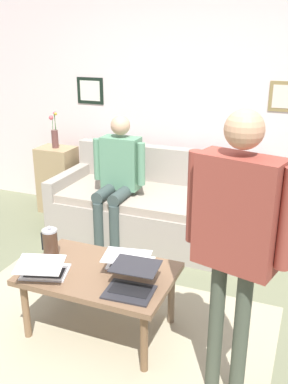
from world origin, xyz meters
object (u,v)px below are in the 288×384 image
Objects in this scene: laptop_left at (44,269)px; flower_vase at (55,135)px; laptop_right at (129,261)px; coffee_table at (99,278)px; person_standing at (236,227)px; couch at (156,210)px; laptop_center at (132,283)px; french_press at (50,243)px; side_shelf at (58,180)px; person_seated at (118,173)px.

flower_vase reaches higher than laptop_left.
coffee_table is at bearing 37.73° from laptop_right.
person_standing reaches higher than flower_vase.
couch is 1.79m from laptop_left.
laptop_right is (0.13, -0.25, -0.00)m from laptop_center.
flower_vase reaches higher than french_press.
flower_vase reaches higher than coffee_table.
laptop_center reaches higher than laptop_right.
couch is at bearing 169.63° from side_shelf.
side_shelf is 0.54m from flower_vase.
french_press is at bearing -12.60° from person_standing.
person_standing is (-1.37, 0.31, 0.49)m from french_press.
person_standing is (-0.94, 0.24, 0.65)m from coffee_table.
side_shelf is (1.80, -1.95, -0.14)m from laptop_center.
laptop_right is 0.60m from french_press.
couch reaches higher than laptop_left.
french_press is 2.08m from side_shelf.
coffee_table is at bearing 95.94° from couch.
laptop_center is at bearing 132.77° from side_shelf.
laptop_center reaches higher than coffee_table.
flower_vase is at bearing -10.37° from couch.
french_press reaches higher than laptop_right.
coffee_table is at bearing -14.51° from person_standing.
person_standing is at bearing 167.40° from french_press.
person_standing is (-0.77, 0.38, 0.55)m from laptop_right.
laptop_left is 2.34m from side_shelf.
coffee_table is 0.61× the size of person_standing.
laptop_center is at bearing 105.15° from couch.
laptop_right is 0.95× the size of flower_vase.
couch is at bearing -99.74° from french_press.
laptop_center is at bearing 116.45° from laptop_right.
person_standing is at bearing 139.78° from flower_vase.
laptop_left is 0.24× the size of person_standing.
person_seated is at bearing -87.14° from french_press.
laptop_right is at bearing -146.77° from laptop_left.
french_press is 1.49m from person_standing.
side_shelf is (1.50, -1.83, -0.04)m from coffee_table.
coffee_table is 1.47m from person_seated.
person_seated reaches higher than couch.
person_standing is at bearing 139.78° from side_shelf.
flower_vase is (1.34, -0.25, 0.62)m from couch.
coffee_table is at bearing 129.47° from side_shelf.
laptop_left is 1.64× the size of french_press.
laptop_left is (0.32, 0.19, 0.10)m from coffee_table.
laptop_left is 1.38m from person_standing.
person_standing reaches higher than person_seated.
french_press reaches higher than laptop_center.
coffee_table is 2.42m from flower_vase.
couch is 1.59m from coffee_table.
person_standing reaches higher than laptop_center.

